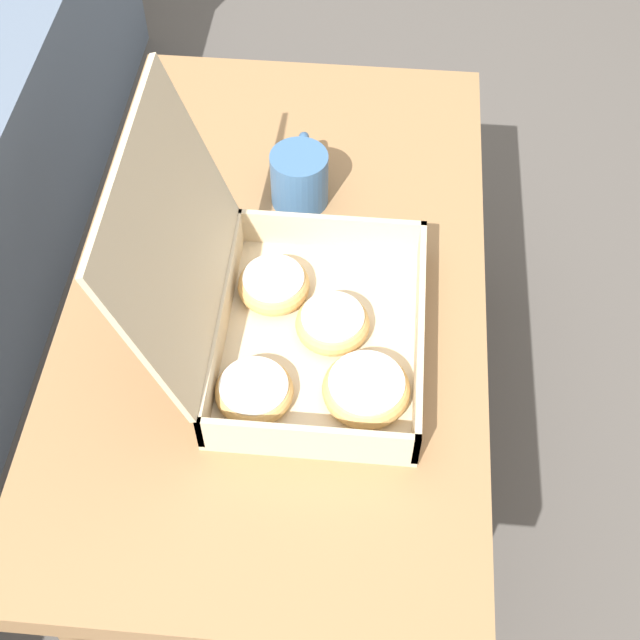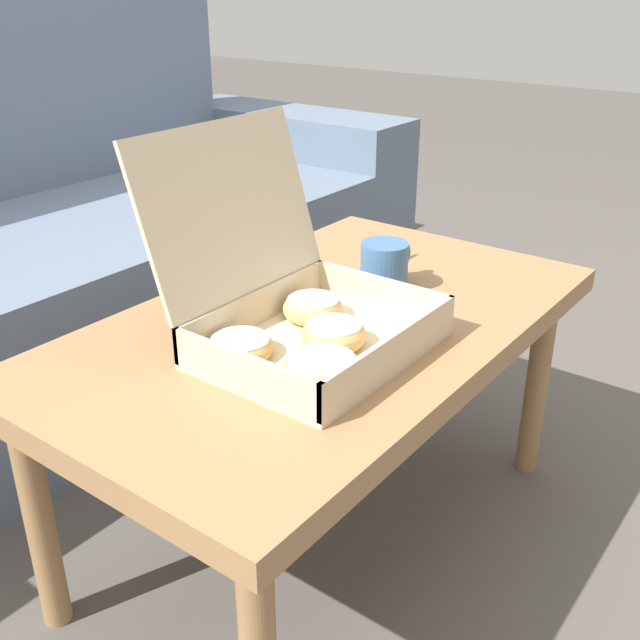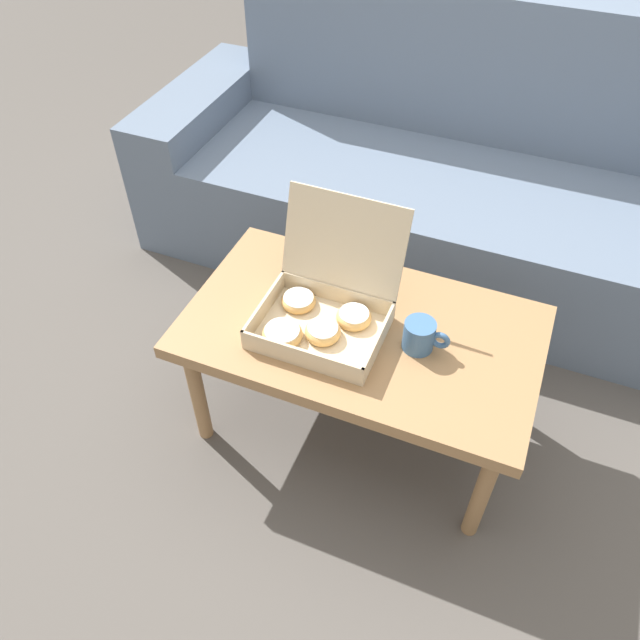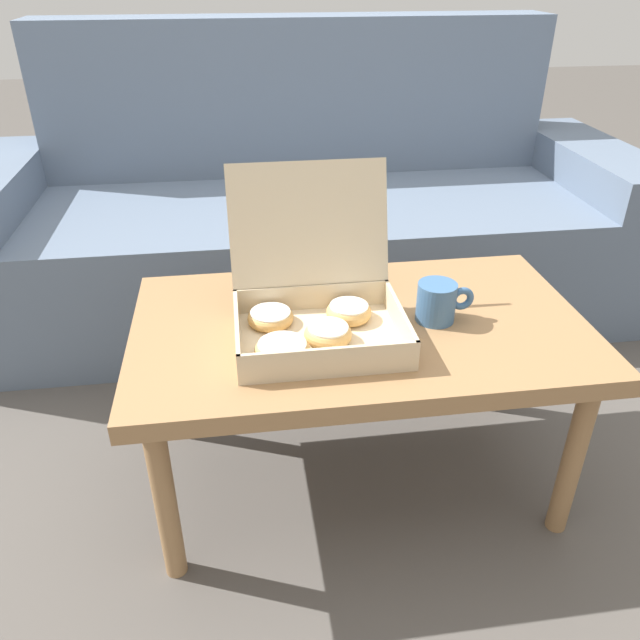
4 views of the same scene
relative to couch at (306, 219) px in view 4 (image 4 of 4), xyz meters
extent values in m
plane|color=#514C47|center=(0.00, -0.82, -0.31)|extent=(12.00, 12.00, 0.00)
cube|color=slate|center=(0.00, -0.16, -0.10)|extent=(1.78, 0.63, 0.41)
cube|color=slate|center=(0.00, 0.26, 0.16)|extent=(1.78, 0.20, 0.94)
cube|color=slate|center=(-1.01, -0.06, -0.04)|extent=(0.24, 0.83, 0.54)
cube|color=slate|center=(1.01, -0.06, -0.04)|extent=(0.24, 0.83, 0.54)
cube|color=#997047|center=(0.00, -0.95, 0.11)|extent=(0.96, 0.56, 0.04)
cylinder|color=#997047|center=(-0.42, -1.17, -0.11)|extent=(0.04, 0.04, 0.40)
cylinder|color=#997047|center=(0.42, -1.17, -0.11)|extent=(0.04, 0.04, 0.40)
cylinder|color=#997047|center=(-0.42, -0.73, -0.11)|extent=(0.04, 0.04, 0.40)
cylinder|color=#997047|center=(0.42, -0.73, -0.11)|extent=(0.04, 0.04, 0.40)
cube|color=beige|center=(-0.09, -1.02, 0.14)|extent=(0.33, 0.26, 0.01)
cube|color=beige|center=(-0.09, -1.14, 0.17)|extent=(0.33, 0.01, 0.06)
cube|color=beige|center=(-0.09, -0.89, 0.17)|extent=(0.33, 0.01, 0.06)
cube|color=beige|center=(-0.26, -1.02, 0.17)|extent=(0.01, 0.26, 0.06)
cube|color=beige|center=(0.07, -1.02, 0.17)|extent=(0.01, 0.26, 0.06)
cube|color=beige|center=(-0.09, -0.85, 0.32)|extent=(0.33, 0.08, 0.25)
torus|color=tan|center=(-0.08, -1.03, 0.16)|extent=(0.10, 0.10, 0.03)
cylinder|color=white|center=(-0.08, -1.03, 0.17)|extent=(0.08, 0.08, 0.02)
torus|color=tan|center=(-0.19, -0.95, 0.16)|extent=(0.10, 0.10, 0.03)
cylinder|color=white|center=(-0.19, -0.95, 0.16)|extent=(0.08, 0.08, 0.01)
torus|color=tan|center=(-0.18, -1.08, 0.16)|extent=(0.11, 0.11, 0.03)
cylinder|color=white|center=(-0.18, -1.08, 0.17)|extent=(0.09, 0.09, 0.02)
torus|color=tan|center=(-0.02, -0.95, 0.16)|extent=(0.10, 0.10, 0.03)
cylinder|color=white|center=(-0.02, -0.95, 0.17)|extent=(0.08, 0.08, 0.01)
cylinder|color=#3D6693|center=(0.16, -0.97, 0.18)|extent=(0.08, 0.08, 0.09)
torus|color=#3D6693|center=(0.21, -0.97, 0.18)|extent=(0.05, 0.01, 0.05)
camera|label=1|loc=(-0.76, -1.08, 1.07)|focal=50.00mm
camera|label=2|loc=(-0.88, -1.61, 0.64)|focal=42.00mm
camera|label=3|loc=(0.34, -2.07, 1.35)|focal=35.00mm
camera|label=4|loc=(-0.24, -2.07, 0.80)|focal=35.00mm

